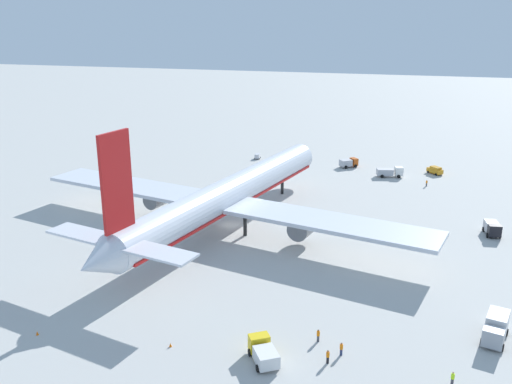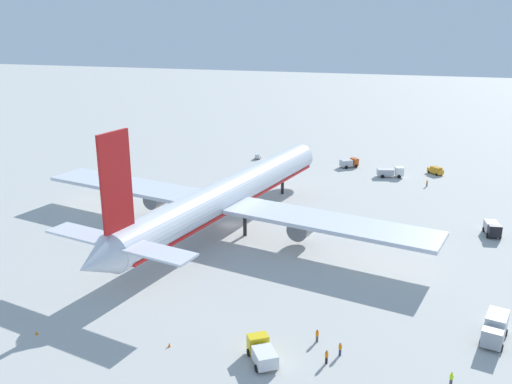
# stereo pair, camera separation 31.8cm
# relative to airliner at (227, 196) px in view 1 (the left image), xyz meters

# --- Properties ---
(ground_plane) EXTENTS (600.00, 600.00, 0.00)m
(ground_plane) POSITION_rel_airliner_xyz_m (1.43, -0.28, -6.46)
(ground_plane) COLOR #B2B2AD
(airliner) EXTENTS (76.35, 81.57, 24.26)m
(airliner) POSITION_rel_airliner_xyz_m (0.00, 0.00, 0.00)
(airliner) COLOR silver
(airliner) RESTS_ON ground
(service_truck_0) EXTENTS (6.67, 3.96, 3.22)m
(service_truck_0) POSITION_rel_airliner_xyz_m (-28.01, -45.33, -4.73)
(service_truck_0) COLOR #999EA5
(service_truck_0) RESTS_ON ground
(service_truck_2) EXTENTS (3.68, 6.83, 2.63)m
(service_truck_2) POSITION_rel_airliner_xyz_m (44.79, -28.94, -5.12)
(service_truck_2) COLOR white
(service_truck_2) RESTS_ON ground
(service_truck_3) EXTENTS (5.09, 3.02, 2.58)m
(service_truck_3) POSITION_rel_airliner_xyz_m (9.79, -49.24, -5.07)
(service_truck_3) COLOR black
(service_truck_3) RESTS_ON ground
(service_truck_4) EXTENTS (5.73, 4.87, 2.52)m
(service_truck_4) POSITION_rel_airliner_xyz_m (-40.54, -18.04, -5.15)
(service_truck_4) COLOR yellow
(service_truck_4) RESTS_ON ground
(service_truck_5) EXTENTS (4.75, 5.17, 2.35)m
(service_truck_5) POSITION_rel_airliner_xyz_m (51.48, -17.61, -5.17)
(service_truck_5) COLOR #BF4C14
(service_truck_5) RESTS_ON ground
(service_van) EXTENTS (4.31, 4.23, 1.97)m
(service_van) POSITION_rel_airliner_xyz_m (50.74, -40.04, -5.43)
(service_van) COLOR orange
(service_van) RESTS_ON ground
(baggage_cart_0) EXTENTS (3.06, 1.66, 1.44)m
(baggage_cart_0) POSITION_rel_airliner_xyz_m (53.75, 8.71, -5.67)
(baggage_cart_0) COLOR gray
(baggage_cart_0) RESTS_ON ground
(ground_worker_0) EXTENTS (0.57, 0.57, 1.74)m
(ground_worker_0) POSITION_rel_airliner_xyz_m (-36.76, -26.86, -5.57)
(ground_worker_0) COLOR navy
(ground_worker_0) RESTS_ON ground
(ground_worker_1) EXTENTS (0.47, 0.47, 1.73)m
(ground_worker_1) POSITION_rel_airliner_xyz_m (-34.57, -23.65, -5.58)
(ground_worker_1) COLOR #3F3F47
(ground_worker_1) RESTS_ON ground
(ground_worker_2) EXTENTS (0.45, 0.45, 1.60)m
(ground_worker_2) POSITION_rel_airliner_xyz_m (38.84, -37.80, -5.65)
(ground_worker_2) COLOR #3F3F47
(ground_worker_2) RESTS_ON ground
(ground_worker_3) EXTENTS (0.43, 0.43, 1.79)m
(ground_worker_3) POSITION_rel_airliner_xyz_m (-38.85, -25.52, -5.55)
(ground_worker_3) COLOR black
(ground_worker_3) RESTS_ON ground
(ground_worker_4) EXTENTS (0.44, 0.44, 1.76)m
(ground_worker_4) POSITION_rel_airliner_xyz_m (-39.22, -39.59, -5.57)
(ground_worker_4) COLOR #3F3F47
(ground_worker_4) RESTS_ON ground
(traffic_cone_0) EXTENTS (0.36, 0.36, 0.55)m
(traffic_cone_0) POSITION_rel_airliner_xyz_m (-40.69, -6.04, -6.19)
(traffic_cone_0) COLOR orange
(traffic_cone_0) RESTS_ON ground
(traffic_cone_2) EXTENTS (0.36, 0.36, 0.55)m
(traffic_cone_2) POSITION_rel_airliner_xyz_m (-42.84, 11.72, -6.19)
(traffic_cone_2) COLOR orange
(traffic_cone_2) RESTS_ON ground
(traffic_cone_3) EXTENTS (0.36, 0.36, 0.55)m
(traffic_cone_3) POSITION_rel_airliner_xyz_m (44.41, 0.93, -6.19)
(traffic_cone_3) COLOR orange
(traffic_cone_3) RESTS_ON ground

